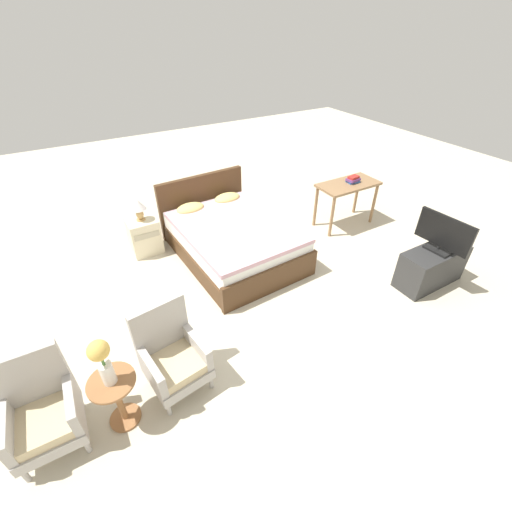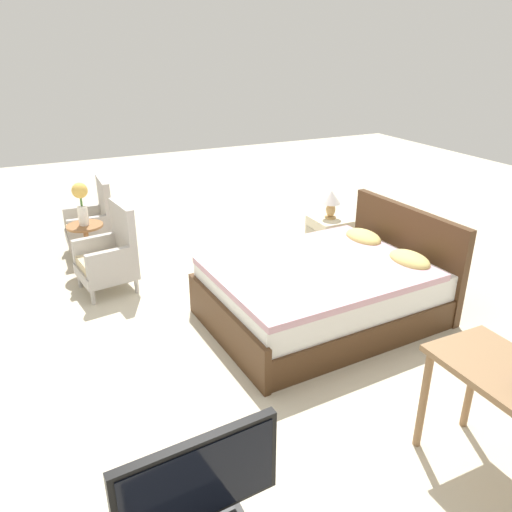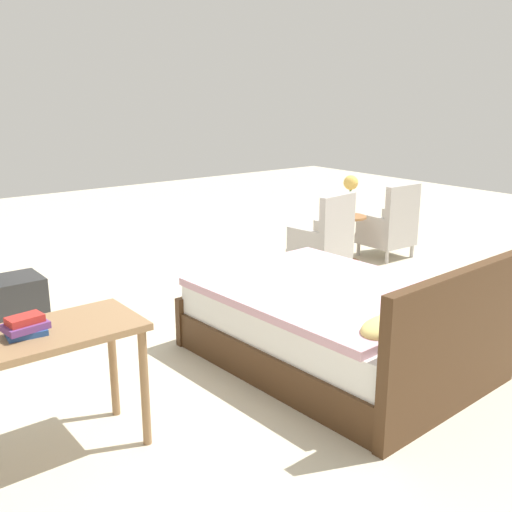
{
  "view_description": "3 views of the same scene",
  "coord_description": "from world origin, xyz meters",
  "px_view_note": "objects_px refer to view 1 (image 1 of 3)",
  "views": [
    {
      "loc": [
        -1.73,
        -3.02,
        3.07
      ],
      "look_at": [
        0.03,
        0.01,
        0.56
      ],
      "focal_mm": 24.0,
      "sensor_mm": 36.0,
      "label": 1
    },
    {
      "loc": [
        3.61,
        -1.48,
        2.45
      ],
      "look_at": [
        -0.04,
        0.27,
        0.7
      ],
      "focal_mm": 35.0,
      "sensor_mm": 36.0,
      "label": 2
    },
    {
      "loc": [
        3.19,
        3.82,
        2.01
      ],
      "look_at": [
        0.25,
        0.06,
        0.68
      ],
      "focal_mm": 42.0,
      "sensor_mm": 36.0,
      "label": 3
    }
  ],
  "objects_px": {
    "armchair_by_window_right": "(172,356)",
    "tv_flatscreen": "(444,234)",
    "table_lamp": "(138,207)",
    "nightstand": "(145,236)",
    "flower_vase": "(102,359)",
    "tv_stand": "(431,267)",
    "armchair_by_window_left": "(42,411)",
    "vanity_desk": "(348,190)",
    "book_stack": "(353,179)",
    "side_table": "(117,396)",
    "bed": "(231,238)"
  },
  "relations": [
    {
      "from": "vanity_desk",
      "to": "book_stack",
      "type": "distance_m",
      "value": 0.19
    },
    {
      "from": "armchair_by_window_right",
      "to": "flower_vase",
      "type": "relative_size",
      "value": 1.93
    },
    {
      "from": "tv_stand",
      "to": "nightstand",
      "type": "bearing_deg",
      "value": 139.09
    },
    {
      "from": "armchair_by_window_left",
      "to": "tv_flatscreen",
      "type": "distance_m",
      "value": 4.68
    },
    {
      "from": "bed",
      "to": "side_table",
      "type": "distance_m",
      "value": 2.78
    },
    {
      "from": "flower_vase",
      "to": "nightstand",
      "type": "bearing_deg",
      "value": 70.11
    },
    {
      "from": "armchair_by_window_left",
      "to": "tv_flatscreen",
      "type": "xyz_separation_m",
      "value": [
        4.65,
        -0.26,
        0.41
      ]
    },
    {
      "from": "bed",
      "to": "nightstand",
      "type": "relative_size",
      "value": 3.91
    },
    {
      "from": "tv_flatscreen",
      "to": "book_stack",
      "type": "height_order",
      "value": "tv_flatscreen"
    },
    {
      "from": "nightstand",
      "to": "vanity_desk",
      "type": "distance_m",
      "value": 3.37
    },
    {
      "from": "vanity_desk",
      "to": "book_stack",
      "type": "relative_size",
      "value": 4.53
    },
    {
      "from": "table_lamp",
      "to": "tv_flatscreen",
      "type": "relative_size",
      "value": 0.46
    },
    {
      "from": "armchair_by_window_left",
      "to": "tv_stand",
      "type": "bearing_deg",
      "value": -3.17
    },
    {
      "from": "flower_vase",
      "to": "nightstand",
      "type": "height_order",
      "value": "flower_vase"
    },
    {
      "from": "armchair_by_window_right",
      "to": "tv_flatscreen",
      "type": "distance_m",
      "value": 3.57
    },
    {
      "from": "armchair_by_window_left",
      "to": "armchair_by_window_right",
      "type": "distance_m",
      "value": 1.12
    },
    {
      "from": "flower_vase",
      "to": "vanity_desk",
      "type": "xyz_separation_m",
      "value": [
        4.18,
        1.72,
        -0.22
      ]
    },
    {
      "from": "bed",
      "to": "nightstand",
      "type": "bearing_deg",
      "value": 145.88
    },
    {
      "from": "armchair_by_window_left",
      "to": "tv_flatscreen",
      "type": "relative_size",
      "value": 1.29
    },
    {
      "from": "armchair_by_window_right",
      "to": "vanity_desk",
      "type": "bearing_deg",
      "value": 23.39
    },
    {
      "from": "bed",
      "to": "nightstand",
      "type": "height_order",
      "value": "bed"
    },
    {
      "from": "flower_vase",
      "to": "tv_stand",
      "type": "relative_size",
      "value": 0.5
    },
    {
      "from": "tv_flatscreen",
      "to": "bed",
      "type": "bearing_deg",
      "value": 135.92
    },
    {
      "from": "bed",
      "to": "armchair_by_window_left",
      "type": "xyz_separation_m",
      "value": [
        -2.62,
        -1.71,
        0.08
      ]
    },
    {
      "from": "nightstand",
      "to": "tv_flatscreen",
      "type": "xyz_separation_m",
      "value": [
        3.14,
        -2.72,
        0.51
      ]
    },
    {
      "from": "tv_stand",
      "to": "vanity_desk",
      "type": "xyz_separation_m",
      "value": [
        0.09,
        1.82,
        0.38
      ]
    },
    {
      "from": "tv_stand",
      "to": "armchair_by_window_left",
      "type": "bearing_deg",
      "value": 176.83
    },
    {
      "from": "table_lamp",
      "to": "tv_stand",
      "type": "relative_size",
      "value": 0.34
    },
    {
      "from": "bed",
      "to": "nightstand",
      "type": "distance_m",
      "value": 1.34
    },
    {
      "from": "bed",
      "to": "table_lamp",
      "type": "bearing_deg",
      "value": 145.85
    },
    {
      "from": "armchair_by_window_left",
      "to": "side_table",
      "type": "relative_size",
      "value": 1.61
    },
    {
      "from": "armchair_by_window_right",
      "to": "tv_flatscreen",
      "type": "relative_size",
      "value": 1.29
    },
    {
      "from": "armchair_by_window_right",
      "to": "side_table",
      "type": "relative_size",
      "value": 1.61
    },
    {
      "from": "nightstand",
      "to": "tv_stand",
      "type": "xyz_separation_m",
      "value": [
        3.14,
        -2.72,
        -0.01
      ]
    },
    {
      "from": "table_lamp",
      "to": "tv_flatscreen",
      "type": "xyz_separation_m",
      "value": [
        3.14,
        -2.72,
        0.02
      ]
    },
    {
      "from": "armchair_by_window_right",
      "to": "nightstand",
      "type": "xyz_separation_m",
      "value": [
        0.39,
        2.46,
        -0.1
      ]
    },
    {
      "from": "nightstand",
      "to": "tv_flatscreen",
      "type": "height_order",
      "value": "tv_flatscreen"
    },
    {
      "from": "tv_flatscreen",
      "to": "nightstand",
      "type": "bearing_deg",
      "value": 139.11
    },
    {
      "from": "tv_stand",
      "to": "book_stack",
      "type": "distance_m",
      "value": 1.91
    },
    {
      "from": "table_lamp",
      "to": "vanity_desk",
      "type": "distance_m",
      "value": 3.35
    },
    {
      "from": "flower_vase",
      "to": "table_lamp",
      "type": "relative_size",
      "value": 1.45
    },
    {
      "from": "tv_stand",
      "to": "armchair_by_window_right",
      "type": "bearing_deg",
      "value": 175.84
    },
    {
      "from": "side_table",
      "to": "table_lamp",
      "type": "xyz_separation_m",
      "value": [
        0.95,
        2.62,
        0.41
      ]
    },
    {
      "from": "tv_stand",
      "to": "table_lamp",
      "type": "bearing_deg",
      "value": 139.08
    },
    {
      "from": "side_table",
      "to": "nightstand",
      "type": "relative_size",
      "value": 1.03
    },
    {
      "from": "tv_stand",
      "to": "tv_flatscreen",
      "type": "bearing_deg",
      "value": 4.26
    },
    {
      "from": "side_table",
      "to": "flower_vase",
      "type": "bearing_deg",
      "value": -153.43
    },
    {
      "from": "flower_vase",
      "to": "nightstand",
      "type": "xyz_separation_m",
      "value": [
        0.95,
        2.62,
        -0.59
      ]
    },
    {
      "from": "armchair_by_window_left",
      "to": "nightstand",
      "type": "xyz_separation_m",
      "value": [
        1.51,
        2.46,
        -0.1
      ]
    },
    {
      "from": "tv_stand",
      "to": "book_stack",
      "type": "bearing_deg",
      "value": 84.36
    }
  ]
}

